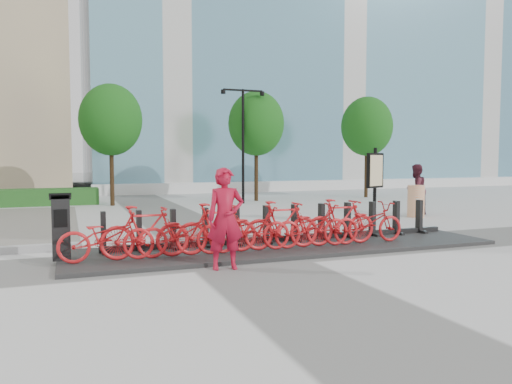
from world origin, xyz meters
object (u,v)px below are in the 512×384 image
object	(u,v)px
construction_barrel	(416,201)
map_sign	(375,174)
pedestrian	(416,190)
bike_0	(107,237)
kiosk	(61,228)
worker_red	(225,219)

from	to	relation	value
construction_barrel	map_sign	xyz separation A→B (m)	(-2.37, -1.05, 0.99)
pedestrian	map_sign	distance (m)	3.31
bike_0	kiosk	bearing A→B (deg)	61.30
bike_0	kiosk	xyz separation A→B (m)	(-0.80, 0.44, 0.15)
construction_barrel	map_sign	distance (m)	2.78
pedestrian	construction_barrel	xyz separation A→B (m)	(-0.44, -0.57, -0.35)
bike_0	construction_barrel	xyz separation A→B (m)	(10.44, 4.19, -0.00)
bike_0	construction_barrel	distance (m)	11.25
map_sign	bike_0	bearing A→B (deg)	178.37
kiosk	worker_red	bearing A→B (deg)	-29.87
worker_red	pedestrian	bearing A→B (deg)	39.30
construction_barrel	map_sign	size ratio (longest dim) A/B	0.47
pedestrian	bike_0	bearing A→B (deg)	8.21
pedestrian	map_sign	bearing A→B (deg)	14.53
map_sign	worker_red	bearing A→B (deg)	-168.02
map_sign	pedestrian	bearing A→B (deg)	7.06
pedestrian	map_sign	world-z (taller)	map_sign
map_sign	kiosk	bearing A→B (deg)	174.04
kiosk	map_sign	world-z (taller)	map_sign
construction_barrel	map_sign	bearing A→B (deg)	-156.16
pedestrian	map_sign	xyz separation A→B (m)	(-2.81, -1.62, 0.64)
construction_barrel	bike_0	bearing A→B (deg)	-158.13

